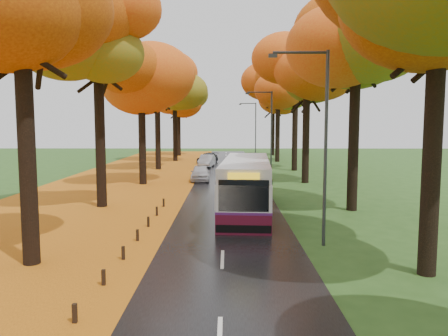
{
  "coord_description": "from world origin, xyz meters",
  "views": [
    {
      "loc": [
        0.17,
        -9.82,
        5.06
      ],
      "look_at": [
        0.0,
        14.43,
        2.6
      ],
      "focal_mm": 35.0,
      "sensor_mm": 36.0,
      "label": 1
    }
  ],
  "objects_px": {
    "car_white": "(200,173)",
    "bus": "(246,184)",
    "car_dark": "(208,158)",
    "streetlamp_far": "(254,126)",
    "streetlamp_mid": "(269,128)",
    "car_silver": "(207,161)",
    "streetlamp_near": "(320,132)"
  },
  "relations": [
    {
      "from": "bus",
      "to": "car_white",
      "type": "xyz_separation_m",
      "value": [
        -3.47,
        13.37,
        -0.87
      ]
    },
    {
      "from": "streetlamp_far",
      "to": "car_white",
      "type": "relative_size",
      "value": 1.96
    },
    {
      "from": "streetlamp_near",
      "to": "car_silver",
      "type": "height_order",
      "value": "streetlamp_near"
    },
    {
      "from": "car_white",
      "to": "streetlamp_far",
      "type": "bearing_deg",
      "value": 73.59
    },
    {
      "from": "streetlamp_near",
      "to": "car_dark",
      "type": "distance_m",
      "value": 39.26
    },
    {
      "from": "car_white",
      "to": "car_silver",
      "type": "xyz_separation_m",
      "value": [
        -0.01,
        12.46,
        0.01
      ]
    },
    {
      "from": "streetlamp_mid",
      "to": "streetlamp_far",
      "type": "distance_m",
      "value": 22.0
    },
    {
      "from": "streetlamp_mid",
      "to": "car_dark",
      "type": "relative_size",
      "value": 1.89
    },
    {
      "from": "streetlamp_near",
      "to": "streetlamp_far",
      "type": "distance_m",
      "value": 44.0
    },
    {
      "from": "streetlamp_mid",
      "to": "streetlamp_near",
      "type": "bearing_deg",
      "value": -90.0
    },
    {
      "from": "car_white",
      "to": "streetlamp_mid",
      "type": "bearing_deg",
      "value": 12.11
    },
    {
      "from": "streetlamp_near",
      "to": "car_silver",
      "type": "distance_m",
      "value": 33.74
    },
    {
      "from": "streetlamp_near",
      "to": "car_dark",
      "type": "bearing_deg",
      "value": 99.28
    },
    {
      "from": "streetlamp_far",
      "to": "bus",
      "type": "xyz_separation_m",
      "value": [
        -2.67,
        -36.89,
        -3.11
      ]
    },
    {
      "from": "car_dark",
      "to": "car_white",
      "type": "bearing_deg",
      "value": -70.54
    },
    {
      "from": "streetlamp_mid",
      "to": "streetlamp_far",
      "type": "relative_size",
      "value": 1.0
    },
    {
      "from": "car_white",
      "to": "car_dark",
      "type": "xyz_separation_m",
      "value": [
        -0.16,
        18.06,
        -0.08
      ]
    },
    {
      "from": "car_white",
      "to": "car_dark",
      "type": "height_order",
      "value": "car_white"
    },
    {
      "from": "bus",
      "to": "car_white",
      "type": "relative_size",
      "value": 2.82
    },
    {
      "from": "streetlamp_near",
      "to": "streetlamp_mid",
      "type": "bearing_deg",
      "value": 90.0
    },
    {
      "from": "streetlamp_far",
      "to": "car_white",
      "type": "distance_m",
      "value": 24.63
    },
    {
      "from": "bus",
      "to": "car_silver",
      "type": "bearing_deg",
      "value": 101.44
    },
    {
      "from": "streetlamp_near",
      "to": "car_dark",
      "type": "height_order",
      "value": "streetlamp_near"
    },
    {
      "from": "streetlamp_far",
      "to": "car_white",
      "type": "height_order",
      "value": "streetlamp_far"
    },
    {
      "from": "car_white",
      "to": "car_silver",
      "type": "distance_m",
      "value": 12.46
    },
    {
      "from": "bus",
      "to": "car_dark",
      "type": "bearing_deg",
      "value": 100.34
    },
    {
      "from": "car_silver",
      "to": "car_dark",
      "type": "relative_size",
      "value": 1.01
    },
    {
      "from": "bus",
      "to": "streetlamp_mid",
      "type": "bearing_deg",
      "value": 83.59
    },
    {
      "from": "streetlamp_near",
      "to": "bus",
      "type": "distance_m",
      "value": 8.21
    },
    {
      "from": "streetlamp_far",
      "to": "car_silver",
      "type": "relative_size",
      "value": 1.88
    },
    {
      "from": "car_white",
      "to": "bus",
      "type": "bearing_deg",
      "value": -77.22
    },
    {
      "from": "car_silver",
      "to": "streetlamp_near",
      "type": "bearing_deg",
      "value": -72.57
    }
  ]
}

